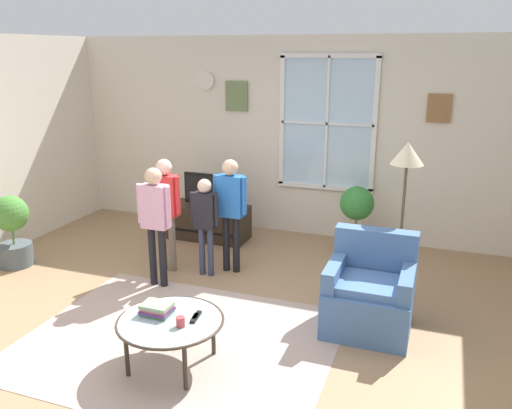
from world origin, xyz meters
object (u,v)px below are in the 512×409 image
Objects in this scene: book_stack at (157,309)px; television at (207,189)px; armchair at (370,294)px; person_black_shirt at (205,216)px; person_blue_shirt at (231,203)px; floor_lamp at (406,169)px; tv_stand at (208,222)px; cup at (180,322)px; remote_near_books at (195,318)px; potted_plant_corner at (12,229)px; remote_near_cup at (197,316)px; coffee_table at (170,322)px; person_red_shirt at (165,202)px; potted_plant_by_window at (356,217)px; person_pink_shirt at (155,213)px.

television is at bearing 107.15° from book_stack.
person_black_shirt is (-1.90, 0.55, 0.38)m from armchair.
person_blue_shirt is 0.82× the size of floor_lamp.
person_blue_shirt reaches higher than tv_stand.
cup is 0.57× the size of remote_near_books.
cup reaches higher than remote_near_books.
floor_lamp is (1.46, 1.99, 0.90)m from cup.
potted_plant_corner reaches higher than remote_near_books.
television reaches higher than cup.
coffee_table is at bearing -146.44° from remote_near_cup.
television is 1.18m from person_blue_shirt.
person_red_shirt is at bearing 15.81° from potted_plant_corner.
armchair is (2.41, -1.67, 0.10)m from tv_stand.
armchair is 0.66× the size of person_red_shirt.
person_blue_shirt reaches higher than armchair.
tv_stand is 7.86× the size of remote_near_cup.
remote_near_books is (1.18, -2.76, 0.19)m from tv_stand.
person_red_shirt is (-2.38, 0.53, 0.50)m from armchair.
armchair is (2.41, -1.67, -0.36)m from television.
cup is 2.05m from person_blue_shirt.
potted_plant_corner is 4.48m from floor_lamp.
floor_lamp is (0.61, -1.04, 0.87)m from potted_plant_by_window.
person_red_shirt reaches higher than coffee_table.
person_blue_shirt is at bearing 17.07° from person_red_shirt.
person_red_shirt is at bearing -88.59° from television.
remote_near_cup is 0.11× the size of person_pink_shirt.
armchair is at bearing -34.73° from television.
coffee_table is 1.81m from person_black_shirt.
television is at bearing 113.20° from remote_near_books.
person_pink_shirt is 2.51m from potted_plant_by_window.
person_blue_shirt is 2.60m from potted_plant_corner.
remote_near_books is at bearing -66.82° from tv_stand.
television is 2.92m from book_stack.
armchair is 0.67× the size of person_pink_shirt.
television reaches higher than potted_plant_by_window.
person_blue_shirt is 1.52× the size of potted_plant_by_window.
armchair is 2.01m from person_black_shirt.
person_blue_shirt is at bearing 93.93° from book_stack.
coffee_table is 1.98m from person_blue_shirt.
person_blue_shirt is (-0.27, 1.91, 0.44)m from coffee_table.
television is at bearing 43.22° from potted_plant_corner.
tv_stand is 0.68× the size of floor_lamp.
remote_near_cup reaches higher than coffee_table.
person_pink_shirt is at bearing 126.37° from cup.
person_blue_shirt is 1.93m from floor_lamp.
person_pink_shirt reaches higher than person_black_shirt.
person_pink_shirt is at bearing 2.77° from potted_plant_corner.
person_red_shirt is 0.50m from person_black_shirt.
armchair is 1.01× the size of potted_plant_by_window.
person_black_shirt is at bearing 112.85° from remote_near_cup.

